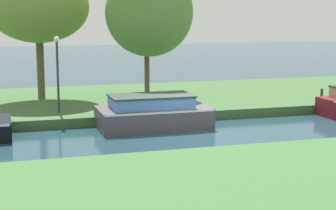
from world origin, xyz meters
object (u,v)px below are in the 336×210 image
object	(u,v)px
mooring_post_near	(190,102)
slate_barge	(153,113)
lamp_post	(57,66)
mooring_post_far	(322,95)
willow_tree_left	(38,7)
willow_tree_centre	(149,12)

from	to	relation	value
mooring_post_near	slate_barge	bearing A→B (deg)	-144.15
lamp_post	mooring_post_near	distance (m)	5.97
mooring_post_near	mooring_post_far	bearing A→B (deg)	0.00
willow_tree_left	mooring_post_near	world-z (taller)	willow_tree_left
slate_barge	lamp_post	distance (m)	4.62
willow_tree_centre	lamp_post	xyz separation A→B (m)	(-4.52, -1.83, -2.21)
willow_tree_left	lamp_post	world-z (taller)	willow_tree_left
slate_barge	willow_tree_left	world-z (taller)	willow_tree_left
slate_barge	willow_tree_centre	distance (m)	5.91
slate_barge	mooring_post_far	xyz separation A→B (m)	(8.77, 1.54, 0.12)
lamp_post	mooring_post_near	size ratio (longest dim) A/B	5.50
slate_barge	willow_tree_left	size ratio (longest dim) A/B	0.72
mooring_post_far	willow_tree_left	bearing A→B (deg)	158.41
slate_barge	lamp_post	bearing A→B (deg)	145.93
willow_tree_left	willow_tree_centre	world-z (taller)	willow_tree_centre
slate_barge	mooring_post_far	world-z (taller)	slate_barge
lamp_post	mooring_post_far	bearing A→B (deg)	-3.89
willow_tree_left	willow_tree_centre	bearing A→B (deg)	-25.54
mooring_post_near	willow_tree_centre	bearing A→B (deg)	113.05
willow_tree_left	lamp_post	xyz separation A→B (m)	(0.42, -4.19, -2.48)
willow_tree_left	lamp_post	bearing A→B (deg)	-84.22
willow_tree_left	mooring_post_near	xyz separation A→B (m)	(6.08, -5.03, -4.19)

